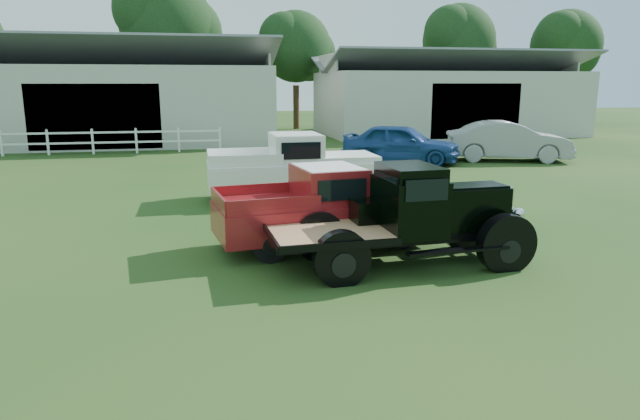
{
  "coord_description": "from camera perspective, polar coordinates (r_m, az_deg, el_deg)",
  "views": [
    {
      "loc": [
        -1.89,
        -8.88,
        3.36
      ],
      "look_at": [
        0.2,
        1.2,
        1.05
      ],
      "focal_mm": 32.0,
      "sensor_mm": 36.0,
      "label": 1
    }
  ],
  "objects": [
    {
      "name": "fence_rail",
      "position": [
        29.65,
        -23.69,
        6.25
      ],
      "size": [
        14.2,
        0.16,
        1.2
      ],
      "primitive_type": null,
      "color": "white",
      "rests_on": "ground"
    },
    {
      "name": "misc_car_grey",
      "position": [
        26.24,
        18.3,
        6.55
      ],
      "size": [
        5.51,
        3.34,
        1.71
      ],
      "primitive_type": "imported",
      "rotation": [
        0.0,
        0.0,
        1.26
      ],
      "color": "gray",
      "rests_on": "ground"
    },
    {
      "name": "misc_car_blue",
      "position": [
        24.48,
        8.1,
        6.6
      ],
      "size": [
        5.22,
        4.14,
        1.67
      ],
      "primitive_type": "imported",
      "rotation": [
        0.0,
        0.0,
        1.05
      ],
      "color": "navy",
      "rests_on": "ground"
    },
    {
      "name": "shed_right",
      "position": [
        39.24,
        12.43,
        11.26
      ],
      "size": [
        16.8,
        9.2,
        5.2
      ],
      "primitive_type": null,
      "color": "#A3A297",
      "rests_on": "ground"
    },
    {
      "name": "shed_left",
      "position": [
        35.25,
        -20.43,
        10.97
      ],
      "size": [
        18.8,
        10.2,
        5.6
      ],
      "primitive_type": null,
      "color": "#A3A297",
      "rests_on": "ground"
    },
    {
      "name": "red_pickup",
      "position": [
        11.84,
        0.43,
        0.4
      ],
      "size": [
        4.85,
        2.41,
        1.7
      ],
      "primitive_type": null,
      "rotation": [
        0.0,
        0.0,
        0.14
      ],
      "color": "maroon",
      "rests_on": "ground"
    },
    {
      "name": "tree_c",
      "position": [
        42.45,
        -2.43,
        14.18
      ],
      "size": [
        5.4,
        5.4,
        9.0
      ],
      "primitive_type": null,
      "color": "black",
      "rests_on": "ground"
    },
    {
      "name": "tree_b",
      "position": [
        43.0,
        -15.05,
        15.43
      ],
      "size": [
        6.9,
        6.9,
        11.5
      ],
      "primitive_type": null,
      "color": "black",
      "rests_on": "ground"
    },
    {
      "name": "vintage_flatbed",
      "position": [
        10.64,
        8.39,
        -0.6
      ],
      "size": [
        4.86,
        2.12,
        1.89
      ],
      "primitive_type": null,
      "rotation": [
        0.0,
        0.0,
        0.05
      ],
      "color": "black",
      "rests_on": "ground"
    },
    {
      "name": "tree_e",
      "position": [
        49.5,
        23.25,
        13.27
      ],
      "size": [
        5.7,
        5.7,
        9.5
      ],
      "primitive_type": null,
      "color": "black",
      "rests_on": "ground"
    },
    {
      "name": "white_pickup",
      "position": [
        16.75,
        -2.76,
        4.32
      ],
      "size": [
        5.12,
        2.03,
        1.87
      ],
      "primitive_type": null,
      "rotation": [
        0.0,
        0.0,
        0.01
      ],
      "color": "white",
      "rests_on": "ground"
    },
    {
      "name": "ground",
      "position": [
        9.68,
        0.28,
        -7.67
      ],
      "size": [
        120.0,
        120.0,
        0.0
      ],
      "primitive_type": "plane",
      "color": "#163C10"
    },
    {
      "name": "tree_d",
      "position": [
        47.29,
        13.61,
        14.3
      ],
      "size": [
        6.0,
        6.0,
        10.0
      ],
      "primitive_type": null,
      "color": "black",
      "rests_on": "ground"
    }
  ]
}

